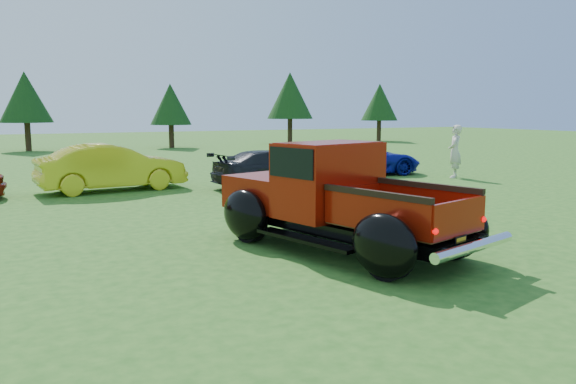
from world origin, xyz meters
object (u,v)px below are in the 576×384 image
object	(u,v)px
spectator	(455,151)
tree_east	(290,96)
tree_mid_right	(171,104)
pickup_truck	(328,197)
show_car_grey	(274,169)
tree_far_east	(380,102)
show_car_yellow	(112,167)
tree_mid_left	(25,97)
show_car_blue	(365,159)

from	to	relation	value
spectator	tree_east	bearing A→B (deg)	-145.77
tree_mid_right	pickup_truck	xyz separation A→B (m)	(-5.22, -29.47, -2.04)
tree_mid_right	spectator	bearing A→B (deg)	-77.98
show_car_grey	pickup_truck	bearing A→B (deg)	155.45
tree_far_east	show_car_grey	distance (m)	30.16
tree_far_east	tree_mid_right	bearing A→B (deg)	-178.41
pickup_truck	spectator	bearing A→B (deg)	20.80
pickup_truck	show_car_yellow	distance (m)	9.81
tree_far_east	show_car_yellow	size ratio (longest dim) A/B	1.06
show_car_grey	tree_far_east	bearing A→B (deg)	-48.77
tree_mid_left	spectator	bearing A→B (deg)	-59.47
tree_mid_left	tree_east	bearing A→B (deg)	-4.76
pickup_truck	spectator	world-z (taller)	spectator
spectator	tree_mid_right	bearing A→B (deg)	-122.73
tree_far_east	spectator	size ratio (longest dim) A/B	2.39
tree_mid_left	spectator	world-z (taller)	tree_mid_left
tree_east	tree_far_east	distance (m)	9.06
spectator	show_car_yellow	bearing A→B (deg)	-55.76
tree_far_east	show_car_blue	bearing A→B (deg)	-127.59
pickup_truck	spectator	distance (m)	12.28
tree_far_east	show_car_yellow	bearing A→B (deg)	-141.30
tree_far_east	show_car_blue	world-z (taller)	tree_far_east
tree_mid_left	spectator	size ratio (longest dim) A/B	2.49
tree_east	show_car_yellow	bearing A→B (deg)	-130.34
tree_mid_left	show_car_yellow	distance (m)	21.15
tree_mid_left	tree_far_east	bearing A→B (deg)	-1.06
show_car_yellow	show_car_blue	distance (m)	9.90
tree_mid_right	tree_far_east	bearing A→B (deg)	1.59
tree_mid_left	show_car_yellow	xyz separation A→B (m)	(1.50, -20.93, -2.63)
show_car_yellow	tree_mid_right	bearing A→B (deg)	-25.70
tree_east	pickup_truck	world-z (taller)	tree_east
tree_east	spectator	bearing A→B (deg)	-101.02
show_car_blue	spectator	xyz separation A→B (m)	(2.36, -2.54, 0.39)
tree_east	tree_far_east	world-z (taller)	tree_east
tree_mid_right	show_car_grey	distance (m)	21.74
pickup_truck	show_car_blue	xyz separation A→B (m)	(7.62, 9.70, -0.31)
tree_mid_right	tree_far_east	size ratio (longest dim) A/B	0.92
tree_mid_left	show_car_blue	xyz separation A→B (m)	(11.39, -20.77, -2.76)
tree_mid_right	spectator	world-z (taller)	tree_mid_right
tree_mid_left	show_car_blue	world-z (taller)	tree_mid_left
pickup_truck	show_car_grey	size ratio (longest dim) A/B	1.32
show_car_blue	spectator	bearing A→B (deg)	-125.53
show_car_yellow	show_car_grey	distance (m)	5.23
pickup_truck	show_car_grey	bearing A→B (deg)	56.35
tree_mid_right	tree_far_east	distance (m)	18.01
tree_mid_left	show_car_grey	size ratio (longest dim) A/B	1.17
tree_east	show_car_blue	distance (m)	20.60
tree_mid_left	show_car_yellow	world-z (taller)	tree_mid_left
tree_mid_right	show_car_blue	bearing A→B (deg)	-83.10
tree_mid_right	spectator	size ratio (longest dim) A/B	2.19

